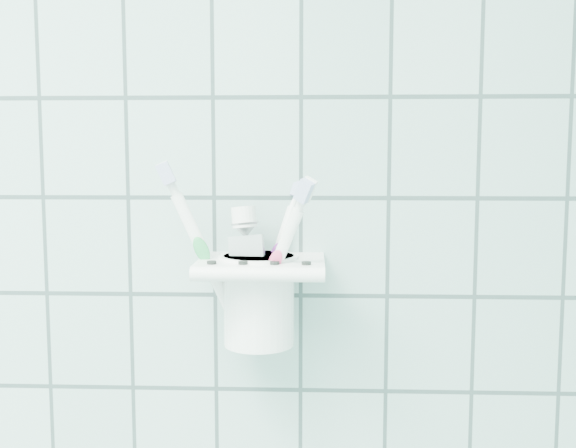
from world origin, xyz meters
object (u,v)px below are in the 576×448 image
at_px(toothpaste_tube, 254,263).
at_px(toothbrush_pink, 241,242).
at_px(toothbrush_blue, 251,252).
at_px(cup, 259,296).
at_px(holder_bracket, 262,267).
at_px(toothbrush_orange, 246,245).

bearing_deg(toothpaste_tube, toothbrush_pink, 157.98).
bearing_deg(toothbrush_blue, cup, -2.40).
xyz_separation_m(holder_bracket, toothbrush_orange, (-0.02, 0.01, 0.02)).
relative_size(toothbrush_pink, toothbrush_blue, 1.12).
height_order(cup, toothbrush_blue, toothbrush_blue).
height_order(toothbrush_blue, toothpaste_tube, toothbrush_blue).
height_order(holder_bracket, toothbrush_orange, toothbrush_orange).
xyz_separation_m(toothbrush_pink, toothpaste_tube, (0.01, -0.01, -0.02)).
xyz_separation_m(toothbrush_pink, toothbrush_blue, (0.01, 0.00, -0.01)).
xyz_separation_m(toothbrush_orange, toothpaste_tube, (0.01, -0.01, -0.02)).
distance_m(holder_bracket, toothpaste_tube, 0.01).
bearing_deg(toothbrush_pink, holder_bracket, -15.15).
bearing_deg(toothbrush_pink, toothbrush_orange, 47.73).
bearing_deg(toothbrush_pink, cup, -2.77).
distance_m(holder_bracket, toothbrush_pink, 0.03).
bearing_deg(cup, holder_bracket, -50.51).
xyz_separation_m(cup, toothbrush_orange, (-0.01, 0.00, 0.06)).
xyz_separation_m(holder_bracket, toothbrush_pink, (-0.02, 0.00, 0.03)).
bearing_deg(toothbrush_orange, toothpaste_tube, -33.43).
height_order(cup, toothpaste_tube, toothpaste_tube).
bearing_deg(cup, toothbrush_orange, 160.20).
height_order(cup, toothbrush_pink, toothbrush_pink).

